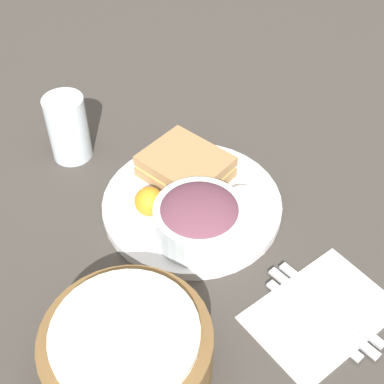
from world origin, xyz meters
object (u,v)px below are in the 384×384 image
(plate, at_px, (192,204))
(dressing_cup, at_px, (243,203))
(drink_glass, at_px, (68,128))
(fork, at_px, (330,303))
(bread_basket, at_px, (128,351))
(knife, at_px, (321,311))
(sandwich, at_px, (185,167))
(spoon, at_px, (313,319))
(salad_bowl, at_px, (199,218))

(plate, relative_size, dressing_cup, 5.75)
(drink_glass, xyz_separation_m, fork, (-0.50, -0.13, -0.05))
(bread_basket, bearing_deg, knife, -110.41)
(sandwich, bearing_deg, plate, 152.88)
(drink_glass, bearing_deg, dressing_cup, -154.80)
(plate, height_order, spoon, plate)
(sandwich, height_order, fork, sandwich)
(fork, distance_m, spoon, 0.04)
(plate, height_order, drink_glass, drink_glass)
(dressing_cup, xyz_separation_m, spoon, (-0.20, 0.05, -0.02))
(knife, height_order, spoon, same)
(sandwich, xyz_separation_m, drink_glass, (0.18, 0.12, 0.02))
(knife, xyz_separation_m, spoon, (-0.00, 0.02, 0.00))
(dressing_cup, relative_size, bread_basket, 0.24)
(fork, xyz_separation_m, spoon, (-0.00, 0.04, 0.00))
(sandwich, distance_m, dressing_cup, 0.12)
(salad_bowl, height_order, knife, salad_bowl)
(sandwich, height_order, salad_bowl, salad_bowl)
(salad_bowl, height_order, spoon, salad_bowl)
(plate, distance_m, sandwich, 0.07)
(salad_bowl, relative_size, knife, 0.74)
(plate, xyz_separation_m, drink_glass, (0.24, 0.09, 0.05))
(drink_glass, distance_m, spoon, 0.51)
(dressing_cup, xyz_separation_m, fork, (-0.20, 0.02, -0.02))
(plate, bearing_deg, salad_bowl, 151.27)
(plate, bearing_deg, sandwich, -27.12)
(sandwich, relative_size, dressing_cup, 3.02)
(sandwich, bearing_deg, bread_basket, 131.11)
(plate, relative_size, fork, 1.65)
(bread_basket, xyz_separation_m, spoon, (-0.09, -0.23, -0.04))
(plate, distance_m, bread_basket, 0.29)
(plate, height_order, dressing_cup, dressing_cup)
(bread_basket, xyz_separation_m, knife, (-0.09, -0.25, -0.04))
(plate, bearing_deg, knife, -175.96)
(dressing_cup, xyz_separation_m, knife, (-0.20, 0.03, -0.02))
(fork, bearing_deg, dressing_cup, 171.56)
(sandwich, relative_size, salad_bowl, 1.12)
(fork, height_order, knife, same)
(dressing_cup, bearing_deg, plate, 39.10)
(bread_basket, height_order, spoon, bread_basket)
(bread_basket, relative_size, fork, 1.18)
(bread_basket, bearing_deg, dressing_cup, -69.10)
(knife, bearing_deg, drink_glass, -171.90)
(spoon, bearing_deg, knife, 90.00)
(spoon, bearing_deg, salad_bowl, -174.66)
(salad_bowl, distance_m, knife, 0.22)
(salad_bowl, bearing_deg, spoon, -170.62)
(sandwich, relative_size, bread_basket, 0.73)
(sandwich, bearing_deg, spoon, 175.26)
(plate, bearing_deg, fork, -172.08)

